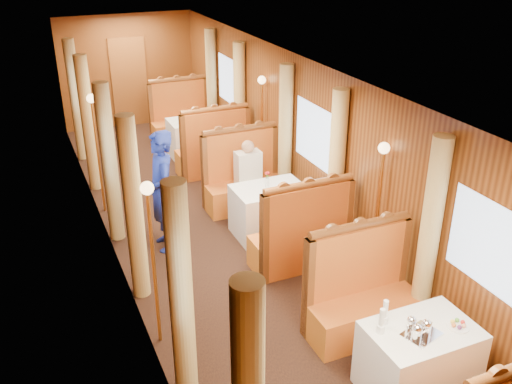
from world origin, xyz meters
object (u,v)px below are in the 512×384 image
passenger (249,169)px  tea_tray (421,334)px  banquette_near_aft (362,299)px  rose_vase_mid (267,176)px  rose_vase_far (194,111)px  fruit_plate (458,325)px  banquette_far_aft (181,121)px  teapot_left (417,334)px  table_mid (269,211)px  table_near (418,360)px  banquette_far_fwd (213,152)px  banquette_mid_fwd (301,239)px  table_far (196,138)px  steward (162,191)px  teapot_right (426,330)px  teapot_back (411,325)px  banquette_mid_aft (243,182)px

passenger → tea_tray: bearing=-91.0°
banquette_near_aft → rose_vase_mid: (-0.03, 2.51, 0.50)m
rose_vase_mid → rose_vase_far: same height
fruit_plate → rose_vase_far: size_ratio=0.61×
fruit_plate → rose_vase_far: (-0.34, 7.12, 0.16)m
rose_vase_mid → passenger: 0.78m
banquette_far_aft → rose_vase_far: 1.12m
passenger → rose_vase_mid: bearing=-92.2°
teapot_left → table_mid: bearing=104.8°
table_near → banquette_far_fwd: banquette_far_fwd is taller
table_near → banquette_mid_fwd: banquette_mid_fwd is taller
banquette_mid_fwd → banquette_far_fwd: (0.00, 3.50, 0.00)m
banquette_far_aft → table_far: bearing=-90.0°
banquette_near_aft → banquette_far_aft: 7.00m
tea_tray → steward: bearing=111.1°
banquette_mid_fwd → banquette_far_aft: size_ratio=1.00×
rose_vase_far → passenger: 2.74m
table_mid → teapot_right: teapot_right is taller
table_near → teapot_left: bearing=-147.8°
tea_tray → rose_vase_far: (0.06, 7.08, 0.17)m
passenger → table_mid: bearing=-90.0°
table_mid → table_far: size_ratio=1.00×
table_mid → banquette_far_fwd: size_ratio=0.78×
table_far → teapot_back: (-0.13, -6.97, 0.44)m
banquette_near_aft → table_mid: bearing=90.0°
teapot_right → passenger: (0.05, 4.37, -0.07)m
banquette_mid_aft → teapot_back: banquette_mid_aft is taller
table_mid → passenger: bearing=90.0°
tea_tray → teapot_left: 0.12m
table_far → banquette_far_fwd: 1.02m
teapot_left → passenger: (0.17, 4.39, -0.07)m
passenger → banquette_far_aft: bearing=90.0°
banquette_far_fwd → teapot_left: size_ratio=8.17×
teapot_right → table_far: bearing=73.8°
table_mid → teapot_right: size_ratio=6.38×
tea_tray → passenger: (0.07, 4.35, -0.02)m
banquette_mid_aft → passenger: 0.39m
banquette_far_aft → tea_tray: banquette_far_aft is taller
rose_vase_far → steward: steward is taller
table_far → banquette_far_aft: banquette_far_aft is taller
banquette_mid_aft → teapot_back: size_ratio=9.01×
banquette_mid_fwd → steward: steward is taller
teapot_right → teapot_left: bearing=173.1°
tea_tray → teapot_back: bearing=119.4°
banquette_far_fwd → rose_vase_mid: size_ratio=3.72×
table_far → rose_vase_mid: 3.52m
banquette_far_fwd → banquette_near_aft: bearing=-90.0°
fruit_plate → banquette_mid_aft: bearing=94.0°
banquette_far_aft → table_mid: bearing=-90.0°
banquette_near_aft → table_mid: (0.00, 2.49, -0.05)m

